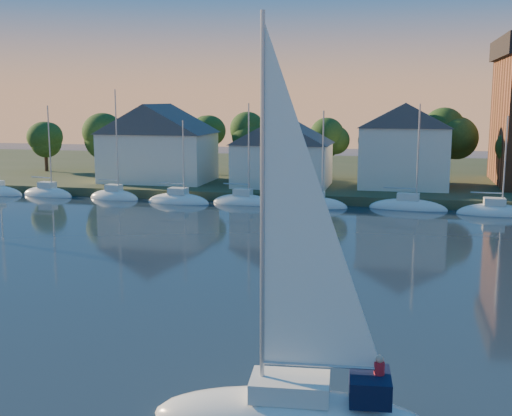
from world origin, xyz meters
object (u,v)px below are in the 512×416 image
(clubhouse_west, at_px, (158,142))
(clubhouse_centre, at_px, (282,151))
(clubhouse_east, at_px, (404,145))
(hero_sailboat, at_px, (294,405))

(clubhouse_west, xyz_separation_m, clubhouse_centre, (16.00, -1.00, -0.80))
(clubhouse_east, distance_m, hero_sailboat, 56.21)
(clubhouse_west, xyz_separation_m, hero_sailboat, (26.54, -54.84, -5.31))
(clubhouse_centre, xyz_separation_m, hero_sailboat, (10.54, -53.84, -4.51))
(clubhouse_centre, bearing_deg, clubhouse_east, 8.13)
(hero_sailboat, bearing_deg, clubhouse_west, -69.33)
(clubhouse_west, relative_size, clubhouse_east, 1.30)
(hero_sailboat, bearing_deg, clubhouse_centre, -84.08)
(clubhouse_centre, bearing_deg, clubhouse_west, 176.42)
(clubhouse_west, xyz_separation_m, clubhouse_east, (30.00, 1.00, 0.07))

